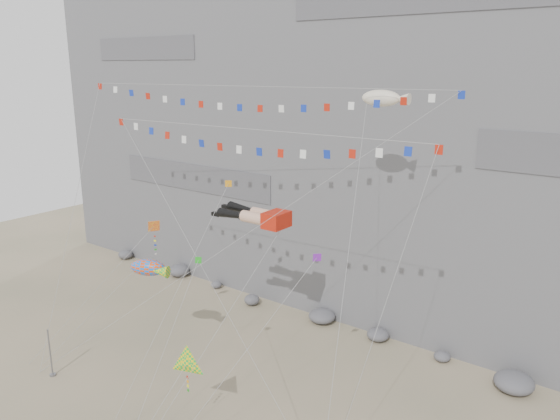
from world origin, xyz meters
name	(u,v)px	position (x,y,z in m)	size (l,w,h in m)	color
ground	(196,407)	(0.00, 0.00, 0.00)	(120.00, 120.00, 0.00)	#9D896C
cliff	(402,57)	(0.00, 32.00, 25.00)	(80.00, 28.00, 50.00)	slate
talus_boulders	(322,316)	(0.00, 17.00, 0.60)	(60.00, 3.00, 1.20)	#5B5B60
anchor_pole_left	(50,353)	(-12.21, -3.98, 2.04)	(0.12, 0.12, 4.07)	slate
legs_kite	(257,216)	(-0.06, 7.30, 12.85)	(6.77, 17.39, 20.71)	#B51C0B
flag_banner_upper	(249,87)	(-2.14, 9.05, 22.54)	(31.61, 15.94, 28.58)	#B51C0B
flag_banner_lower	(249,129)	(1.90, 4.15, 19.94)	(26.26, 5.97, 22.90)	#B51C0B
harlequin_kite	(154,227)	(-9.06, 4.56, 11.04)	(7.40, 9.90, 15.47)	red
fish_windsock	(148,268)	(-7.45, 2.38, 8.40)	(9.11, 7.42, 12.40)	#E2410B
delta_kite	(186,364)	(1.71, -2.31, 5.18)	(2.64, 7.38, 8.43)	yellow
blimp_windsock	(381,99)	(7.84, 11.72, 21.83)	(5.91, 13.97, 25.83)	beige
small_kite_a	(226,188)	(-2.47, 6.51, 14.87)	(1.42, 14.32, 20.40)	orange
small_kite_b	(315,260)	(7.17, 4.51, 11.61)	(5.21, 11.69, 16.68)	purple
small_kite_c	(197,265)	(0.27, 0.37, 11.00)	(0.98, 8.36, 13.66)	#189316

